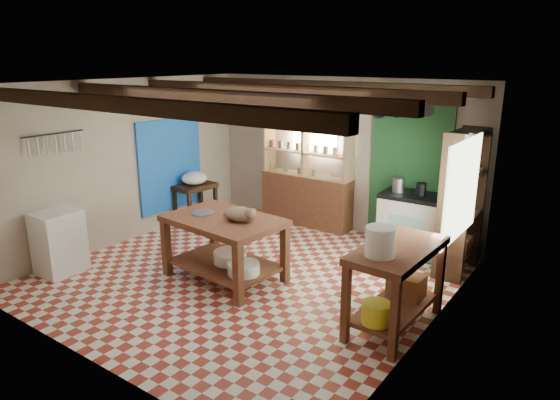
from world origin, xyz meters
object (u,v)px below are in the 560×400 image
Objects in this scene: work_table at (225,248)px; white_cabinet at (59,242)px; prep_table at (196,204)px; stove at (412,223)px; cat at (240,214)px; right_counter at (396,288)px.

work_table is 1.73× the size of white_cabinet.
stove is at bearing 18.11° from prep_table.
white_cabinet is at bearing -86.96° from prep_table.
stove is 1.07× the size of white_cabinet.
white_cabinet is 2.62m from cat.
work_table is at bearing -174.93° from right_counter.
right_counter is 2.19m from cat.
work_table is 2.39m from right_counter.
stove is at bearing 53.67° from cat.
white_cabinet reaches higher than work_table.
work_table is at bearing 28.21° from white_cabinet.
stove is 1.30× the size of prep_table.
right_counter is (4.38, -1.32, 0.12)m from prep_table.
cat is at bearing -123.70° from stove.
cat reaches higher than white_cabinet.
prep_table is at bearing -168.07° from stove.
prep_table is 1.78× the size of cat.
work_table is 2.33m from white_cabinet.
white_cabinet is 0.66× the size of right_counter.
prep_table is 2.72m from cat.
right_counter is 3.29× the size of cat.
white_cabinet is (-3.70, -3.59, -0.02)m from stove.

